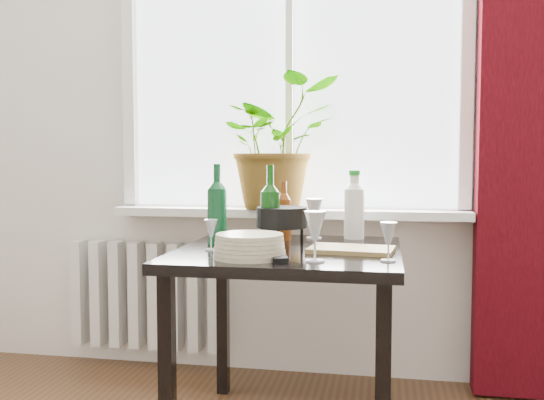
% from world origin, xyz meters
% --- Properties ---
extents(window, '(1.72, 0.08, 1.62)m').
position_xyz_m(window, '(0.00, 2.22, 1.60)').
color(window, white).
rests_on(window, ground).
extents(windowsill, '(1.72, 0.20, 0.04)m').
position_xyz_m(windowsill, '(0.00, 2.15, 0.82)').
color(windowsill, white).
rests_on(windowsill, ground).
extents(curtain, '(0.50, 0.12, 2.56)m').
position_xyz_m(curtain, '(1.12, 2.12, 1.30)').
color(curtain, '#34040A').
rests_on(curtain, ground).
extents(radiator, '(0.80, 0.10, 0.55)m').
position_xyz_m(radiator, '(-0.75, 2.18, 0.38)').
color(radiator, silver).
rests_on(radiator, ground).
extents(table, '(0.85, 0.85, 0.74)m').
position_xyz_m(table, '(0.10, 1.55, 0.65)').
color(table, black).
rests_on(table, ground).
extents(potted_plant, '(0.75, 0.73, 0.63)m').
position_xyz_m(potted_plant, '(-0.06, 2.14, 1.16)').
color(potted_plant, '#317F22').
rests_on(potted_plant, windowsill).
extents(wine_bottle_left, '(0.10, 0.10, 0.33)m').
position_xyz_m(wine_bottle_left, '(-0.20, 1.61, 0.91)').
color(wine_bottle_left, '#0C4320').
rests_on(wine_bottle_left, table).
extents(wine_bottle_right, '(0.09, 0.09, 0.33)m').
position_xyz_m(wine_bottle_right, '(0.02, 1.58, 0.90)').
color(wine_bottle_right, '#0C3E0B').
rests_on(wine_bottle_right, table).
extents(bottle_amber, '(0.07, 0.07, 0.26)m').
position_xyz_m(bottle_amber, '(0.04, 1.79, 0.87)').
color(bottle_amber, '#6A2E0B').
rests_on(bottle_amber, table).
extents(cleaning_bottle, '(0.10, 0.10, 0.30)m').
position_xyz_m(cleaning_bottle, '(0.33, 1.89, 0.89)').
color(cleaning_bottle, white).
rests_on(cleaning_bottle, table).
extents(wineglass_front_right, '(0.10, 0.10, 0.18)m').
position_xyz_m(wineglass_front_right, '(0.23, 1.28, 0.83)').
color(wineglass_front_right, silver).
rests_on(wineglass_front_right, table).
extents(wineglass_far_right, '(0.07, 0.07, 0.14)m').
position_xyz_m(wineglass_far_right, '(0.48, 1.33, 0.81)').
color(wineglass_far_right, silver).
rests_on(wineglass_far_right, table).
extents(wineglass_back_center, '(0.10, 0.10, 0.18)m').
position_xyz_m(wineglass_back_center, '(0.16, 1.86, 0.83)').
color(wineglass_back_center, silver).
rests_on(wineglass_back_center, table).
extents(wineglass_back_left, '(0.08, 0.08, 0.16)m').
position_xyz_m(wineglass_back_left, '(0.00, 1.82, 0.82)').
color(wineglass_back_left, silver).
rests_on(wineglass_back_left, table).
extents(wineglass_front_left, '(0.05, 0.05, 0.12)m').
position_xyz_m(wineglass_front_left, '(-0.18, 1.45, 0.80)').
color(wineglass_front_left, silver).
rests_on(wineglass_front_left, table).
extents(plate_stack, '(0.33, 0.33, 0.08)m').
position_xyz_m(plate_stack, '(-0.00, 1.31, 0.78)').
color(plate_stack, beige).
rests_on(plate_stack, table).
extents(fondue_pot, '(0.29, 0.28, 0.16)m').
position_xyz_m(fondue_pot, '(0.06, 1.61, 0.82)').
color(fondue_pot, black).
rests_on(fondue_pot, table).
extents(tv_remote, '(0.10, 0.18, 0.02)m').
position_xyz_m(tv_remote, '(0.10, 1.29, 0.75)').
color(tv_remote, black).
rests_on(tv_remote, table).
extents(cutting_board, '(0.33, 0.23, 0.02)m').
position_xyz_m(cutting_board, '(0.34, 1.52, 0.75)').
color(cutting_board, olive).
rests_on(cutting_board, table).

